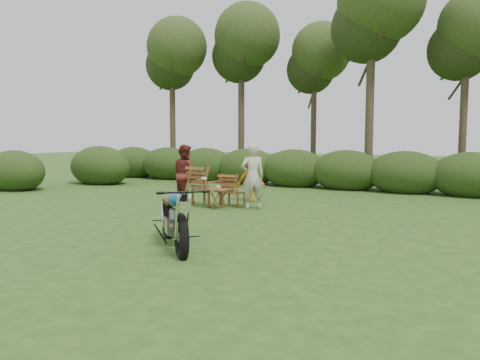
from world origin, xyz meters
The scene contains 10 objects.
ground centered at (0.00, 0.00, 0.00)m, with size 80.00×80.00×0.00m, color #274617.
tree_line centered at (0.50, 9.74, 3.81)m, with size 22.52×11.62×8.14m.
motorcycle centered at (0.08, -0.90, 0.00)m, with size 2.19×0.83×1.25m, color #0D6CA9, non-canonical shape.
lawn_chair_right centered at (-1.41, 3.57, 0.00)m, with size 0.59×0.59×0.86m, color brown, non-canonical shape.
lawn_chair_left centered at (-2.08, 3.28, 0.00)m, with size 0.73×0.73×1.07m, color brown, non-canonical shape.
side_table centered at (-1.49, 2.96, 0.25)m, with size 0.49×0.41×0.51m, color brown, non-canonical shape.
cup centered at (-1.49, 2.96, 0.56)m, with size 0.13×0.13×0.10m, color beige.
adult_a centered at (-0.71, 3.36, 0.00)m, with size 0.61×0.40×1.69m, color beige.
adult_b centered at (-2.79, 3.27, 0.00)m, with size 0.80×0.62×1.64m, color maroon.
child centered at (-1.39, 4.50, 0.00)m, with size 0.82×0.47×1.27m, color #C46512.
Camera 1 is at (4.99, -7.13, 1.87)m, focal length 35.00 mm.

